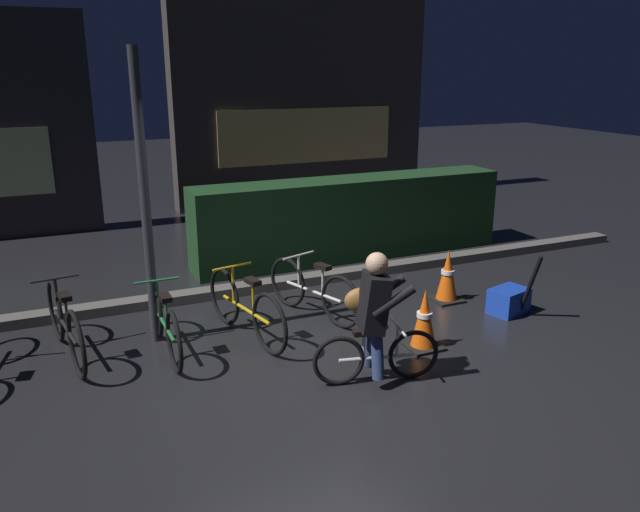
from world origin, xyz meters
TOP-DOWN VIEW (x-y plane):
  - ground_plane at (0.00, 0.00)m, footprint 40.00×40.00m
  - sidewalk_curb at (0.00, 2.20)m, footprint 12.00×0.24m
  - hedge_row at (1.80, 3.10)m, footprint 4.80×0.70m
  - storefront_right at (2.71, 7.20)m, footprint 5.40×0.54m
  - street_post at (-1.44, 1.20)m, footprint 0.10×0.10m
  - parked_bike_left_mid at (-2.31, 1.14)m, footprint 0.46×1.64m
  - parked_bike_center_left at (-1.40, 0.86)m, footprint 0.46×1.53m
  - parked_bike_center_right at (-0.54, 0.87)m, footprint 0.47×1.59m
  - parked_bike_right_mid at (0.35, 1.13)m, footprint 0.58×1.44m
  - traffic_cone_near at (1.06, -0.10)m, footprint 0.36×0.36m
  - traffic_cone_far at (2.06, 0.93)m, footprint 0.36×0.36m
  - blue_crate at (2.49, 0.30)m, footprint 0.51×0.42m
  - cyclist at (0.24, -0.51)m, footprint 1.17×0.60m
  - closed_umbrella at (2.55, 0.05)m, footprint 0.10×0.36m

SIDE VIEW (x-z plane):
  - ground_plane at x=0.00m, z-range 0.00..0.00m
  - sidewalk_curb at x=0.00m, z-range 0.00..0.12m
  - blue_crate at x=2.49m, z-range 0.00..0.30m
  - traffic_cone_near at x=1.06m, z-range -0.01..0.63m
  - traffic_cone_far at x=2.06m, z-range -0.01..0.64m
  - parked_bike_right_mid at x=0.35m, z-range -0.03..0.67m
  - parked_bike_center_left at x=-1.40m, z-range -0.03..0.67m
  - parked_bike_center_right at x=-0.54m, z-range -0.03..0.71m
  - parked_bike_left_mid at x=-2.31m, z-range -0.03..0.73m
  - closed_umbrella at x=2.55m, z-range 0.00..0.81m
  - hedge_row at x=1.80m, z-range 0.00..1.20m
  - cyclist at x=0.24m, z-range 0.01..1.25m
  - street_post at x=-1.44m, z-range 0.00..2.98m
  - storefront_right at x=2.71m, z-range -0.01..4.85m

